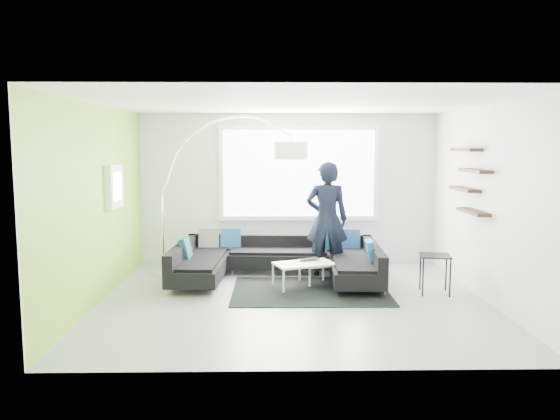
% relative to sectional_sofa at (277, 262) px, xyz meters
% --- Properties ---
extents(ground, '(5.50, 5.50, 0.00)m').
position_rel_sectional_sofa_xyz_m(ground, '(0.22, -1.11, -0.31)').
color(ground, gray).
rests_on(ground, ground).
extents(room_shell, '(5.54, 5.04, 2.82)m').
position_rel_sectional_sofa_xyz_m(room_shell, '(0.26, -0.90, 1.50)').
color(room_shell, silver).
rests_on(room_shell, ground).
extents(sectional_sofa, '(3.41, 2.22, 0.71)m').
position_rel_sectional_sofa_xyz_m(sectional_sofa, '(0.00, 0.00, 0.00)').
color(sectional_sofa, black).
rests_on(sectional_sofa, ground).
extents(rug, '(2.39, 1.75, 0.01)m').
position_rel_sectional_sofa_xyz_m(rug, '(0.50, -0.66, -0.31)').
color(rug, black).
rests_on(rug, ground).
extents(coffee_table, '(1.34, 1.03, 0.39)m').
position_rel_sectional_sofa_xyz_m(coffee_table, '(0.60, -0.26, -0.12)').
color(coffee_table, white).
rests_on(coffee_table, ground).
extents(arc_lamp, '(2.57, 0.94, 2.72)m').
position_rel_sectional_sofa_xyz_m(arc_lamp, '(-1.97, 0.52, 1.04)').
color(arc_lamp, silver).
rests_on(arc_lamp, ground).
extents(side_table, '(0.49, 0.49, 0.59)m').
position_rel_sectional_sofa_xyz_m(side_table, '(2.35, -0.82, -0.02)').
color(side_table, black).
rests_on(side_table, ground).
extents(person, '(0.79, 0.59, 1.94)m').
position_rel_sectional_sofa_xyz_m(person, '(0.85, 0.39, 0.66)').
color(person, black).
rests_on(person, ground).
extents(laptop, '(0.52, 0.49, 0.03)m').
position_rel_sectional_sofa_xyz_m(laptop, '(0.53, -0.26, 0.09)').
color(laptop, black).
rests_on(laptop, coffee_table).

